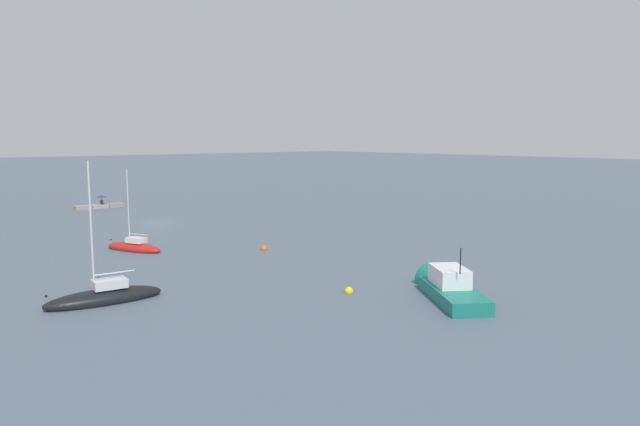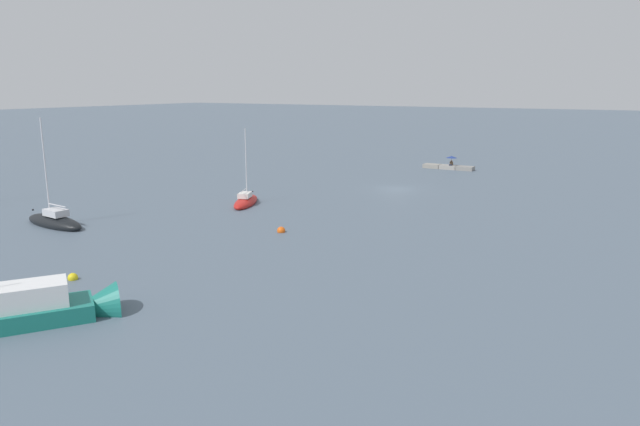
% 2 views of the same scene
% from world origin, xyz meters
% --- Properties ---
extents(ground_plane, '(500.00, 500.00, 0.00)m').
position_xyz_m(ground_plane, '(0.00, 0.00, 0.00)').
color(ground_plane, slate).
extents(seawall_pier, '(6.77, 1.55, 0.53)m').
position_xyz_m(seawall_pier, '(0.00, -18.05, 0.27)').
color(seawall_pier, gray).
rests_on(seawall_pier, ground_plane).
extents(person_seated_brown_left, '(0.40, 0.60, 0.73)m').
position_xyz_m(person_seated_brown_left, '(-0.37, -18.03, 0.79)').
color(person_seated_brown_left, '#1E2333').
rests_on(person_seated_brown_left, seawall_pier).
extents(umbrella_open_navy, '(1.46, 1.46, 1.31)m').
position_xyz_m(umbrella_open_navy, '(-0.37, -18.03, 1.66)').
color(umbrella_open_navy, black).
rests_on(umbrella_open_navy, seawall_pier).
extents(sailboat_black_near, '(7.10, 2.73, 8.86)m').
position_xyz_m(sailboat_black_near, '(17.16, 29.22, 0.34)').
color(sailboat_black_near, black).
rests_on(sailboat_black_near, ground_plane).
extents(sailboat_red_mid, '(3.82, 6.11, 7.35)m').
position_xyz_m(sailboat_red_mid, '(9.10, 14.78, 0.29)').
color(sailboat_red_mid, red).
rests_on(sailboat_red_mid, ground_plane).
extents(motorboat_teal_mid, '(6.39, 7.79, 4.38)m').
position_xyz_m(motorboat_teal_mid, '(0.42, 41.77, 0.46)').
color(motorboat_teal_mid, '#197266').
rests_on(motorboat_teal_mid, ground_plane).
extents(mooring_buoy_near, '(0.57, 0.57, 0.57)m').
position_xyz_m(mooring_buoy_near, '(4.54, 37.23, 0.10)').
color(mooring_buoy_near, yellow).
rests_on(mooring_buoy_near, ground_plane).
extents(mooring_buoy_mid, '(0.64, 0.64, 0.64)m').
position_xyz_m(mooring_buoy_mid, '(0.31, 21.99, 0.11)').
color(mooring_buoy_mid, '#EA5914').
rests_on(mooring_buoy_mid, ground_plane).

